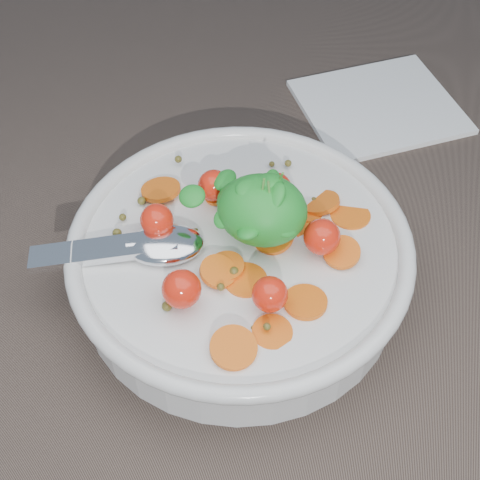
# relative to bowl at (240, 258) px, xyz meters

# --- Properties ---
(ground) EXTENTS (6.00, 6.00, 0.00)m
(ground) POSITION_rel_bowl_xyz_m (0.02, 0.01, -0.03)
(ground) COLOR brown
(ground) RESTS_ON ground
(bowl) EXTENTS (0.30, 0.28, 0.12)m
(bowl) POSITION_rel_bowl_xyz_m (0.00, 0.00, 0.00)
(bowl) COLOR silver
(bowl) RESTS_ON ground
(napkin) EXTENTS (0.21, 0.20, 0.01)m
(napkin) POSITION_rel_bowl_xyz_m (0.10, 0.26, -0.03)
(napkin) COLOR white
(napkin) RESTS_ON ground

